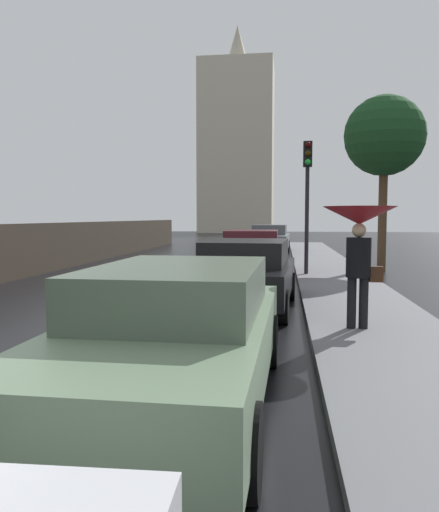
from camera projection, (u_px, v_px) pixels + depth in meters
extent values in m
cube|color=maroon|center=(252.00, 257.00, 15.57)|extent=(1.80, 4.56, 0.63)
cube|color=#461C22|center=(252.00, 239.00, 15.66)|extent=(1.58, 2.08, 0.51)
cylinder|color=black|center=(230.00, 263.00, 17.18)|extent=(0.22, 0.61, 0.61)
cylinder|color=black|center=(279.00, 263.00, 16.98)|extent=(0.22, 0.61, 0.61)
cylinder|color=black|center=(219.00, 272.00, 14.21)|extent=(0.22, 0.61, 0.61)
cylinder|color=black|center=(278.00, 273.00, 14.01)|extent=(0.22, 0.61, 0.61)
cube|color=slate|center=(175.00, 346.00, 4.88)|extent=(1.88, 4.55, 0.59)
cube|color=#4D5C49|center=(179.00, 289.00, 5.02)|extent=(1.62, 2.46, 0.47)
cylinder|color=black|center=(141.00, 337.00, 6.50)|extent=(0.23, 0.65, 0.65)
cylinder|color=black|center=(268.00, 341.00, 6.25)|extent=(0.23, 0.65, 0.65)
cylinder|color=black|center=(13.00, 435.00, 3.56)|extent=(0.23, 0.65, 0.65)
cylinder|color=black|center=(244.00, 451.00, 3.32)|extent=(0.23, 0.65, 0.65)
cube|color=slate|center=(270.00, 241.00, 25.01)|extent=(2.00, 4.57, 0.67)
cube|color=#494D50|center=(270.00, 230.00, 25.04)|extent=(1.67, 2.02, 0.48)
cylinder|color=black|center=(256.00, 246.00, 26.63)|extent=(0.25, 0.65, 0.64)
cylinder|color=black|center=(287.00, 247.00, 26.35)|extent=(0.25, 0.65, 0.64)
cylinder|color=black|center=(249.00, 250.00, 23.71)|extent=(0.25, 0.65, 0.64)
cylinder|color=black|center=(285.00, 250.00, 23.43)|extent=(0.25, 0.65, 0.64)
cube|color=black|center=(246.00, 279.00, 10.20)|extent=(2.02, 4.15, 0.60)
cube|color=black|center=(246.00, 252.00, 10.21)|extent=(1.70, 2.28, 0.48)
cylinder|color=black|center=(218.00, 284.00, 11.68)|extent=(0.26, 0.63, 0.61)
cylinder|color=black|center=(290.00, 286.00, 11.38)|extent=(0.26, 0.63, 0.61)
cylinder|color=black|center=(190.00, 304.00, 9.06)|extent=(0.26, 0.63, 0.61)
cylinder|color=black|center=(282.00, 307.00, 8.76)|extent=(0.26, 0.63, 0.61)
cylinder|color=black|center=(352.00, 303.00, 7.81)|extent=(0.14, 0.14, 0.79)
cylinder|color=black|center=(364.00, 303.00, 7.79)|extent=(0.14, 0.14, 0.79)
cylinder|color=black|center=(359.00, 257.00, 7.75)|extent=(0.37, 0.37, 0.61)
sphere|color=tan|center=(359.00, 230.00, 7.71)|extent=(0.22, 0.22, 0.22)
cube|color=#3F2314|center=(376.00, 274.00, 7.74)|extent=(0.20, 0.10, 0.24)
cylinder|color=#4C4C51|center=(359.00, 234.00, 7.72)|extent=(0.02, 0.02, 0.84)
cone|color=maroon|center=(359.00, 215.00, 7.70)|extent=(1.11, 1.11, 0.27)
cylinder|color=black|center=(307.00, 221.00, 15.25)|extent=(0.12, 0.12, 3.21)
cube|color=black|center=(308.00, 154.00, 15.10)|extent=(0.26, 0.26, 0.75)
sphere|color=#360503|center=(308.00, 145.00, 14.91)|extent=(0.17, 0.17, 0.17)
sphere|color=#392405|center=(308.00, 153.00, 14.93)|extent=(0.17, 0.17, 0.17)
sphere|color=green|center=(308.00, 162.00, 14.94)|extent=(0.17, 0.17, 0.17)
cylinder|color=#4C3823|center=(382.00, 218.00, 17.08)|extent=(0.29, 0.29, 3.63)
sphere|color=#19421E|center=(384.00, 136.00, 16.87)|extent=(2.66, 2.66, 2.66)
cube|color=beige|center=(237.00, 149.00, 61.58)|extent=(8.74, 7.96, 20.12)
cone|color=#A9A08A|center=(238.00, 45.00, 60.63)|extent=(2.63, 2.63, 4.58)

